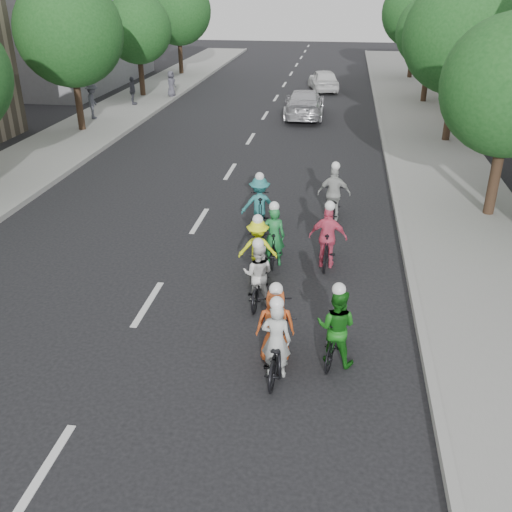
% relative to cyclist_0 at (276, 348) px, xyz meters
% --- Properties ---
extents(ground, '(120.00, 120.00, 0.00)m').
position_rel_cyclist_0_xyz_m(ground, '(-3.20, 2.04, -0.55)').
color(ground, black).
rests_on(ground, ground).
extents(sidewalk_left, '(4.00, 80.00, 0.15)m').
position_rel_cyclist_0_xyz_m(sidewalk_left, '(-11.20, 12.04, -0.47)').
color(sidewalk_left, gray).
rests_on(sidewalk_left, ground).
extents(curb_left, '(0.18, 80.00, 0.18)m').
position_rel_cyclist_0_xyz_m(curb_left, '(-9.25, 12.04, -0.46)').
color(curb_left, '#999993').
rests_on(curb_left, ground).
extents(sidewalk_right, '(4.00, 80.00, 0.15)m').
position_rel_cyclist_0_xyz_m(sidewalk_right, '(4.80, 12.04, -0.47)').
color(sidewalk_right, gray).
rests_on(sidewalk_right, ground).
extents(curb_right, '(0.18, 80.00, 0.18)m').
position_rel_cyclist_0_xyz_m(curb_right, '(2.85, 12.04, -0.46)').
color(curb_right, '#999993').
rests_on(curb_right, ground).
extents(bldg_sw, '(10.00, 14.00, 8.00)m').
position_rel_cyclist_0_xyz_m(bldg_sw, '(-19.20, 30.04, 3.45)').
color(bldg_sw, slate).
rests_on(bldg_sw, ground).
extents(tree_l_3, '(4.80, 4.80, 6.93)m').
position_rel_cyclist_0_xyz_m(tree_l_3, '(-11.40, 17.04, 3.97)').
color(tree_l_3, black).
rests_on(tree_l_3, ground).
extents(tree_l_4, '(4.00, 4.00, 5.97)m').
position_rel_cyclist_0_xyz_m(tree_l_4, '(-11.40, 26.04, 3.42)').
color(tree_l_4, black).
rests_on(tree_l_4, ground).
extents(tree_l_5, '(4.80, 4.80, 6.93)m').
position_rel_cyclist_0_xyz_m(tree_l_5, '(-11.40, 35.04, 3.97)').
color(tree_l_5, black).
rests_on(tree_l_5, ground).
extents(tree_r_0, '(4.00, 4.00, 5.97)m').
position_rel_cyclist_0_xyz_m(tree_r_0, '(5.60, 8.64, 3.42)').
color(tree_r_0, black).
rests_on(tree_r_0, ground).
extents(tree_r_1, '(4.80, 4.80, 6.93)m').
position_rel_cyclist_0_xyz_m(tree_r_1, '(5.60, 17.64, 3.97)').
color(tree_r_1, black).
rests_on(tree_r_1, ground).
extents(tree_r_2, '(4.00, 4.00, 5.97)m').
position_rel_cyclist_0_xyz_m(tree_r_2, '(5.60, 26.64, 3.42)').
color(tree_r_2, black).
rests_on(tree_r_2, ground).
extents(tree_r_3, '(4.80, 4.80, 6.93)m').
position_rel_cyclist_0_xyz_m(tree_r_3, '(5.60, 35.64, 3.97)').
color(tree_r_3, black).
rests_on(tree_r_3, ground).
extents(cyclist_0, '(0.68, 1.78, 1.68)m').
position_rel_cyclist_0_xyz_m(cyclist_0, '(0.00, 0.00, 0.00)').
color(cyclist_0, black).
rests_on(cyclist_0, ground).
extents(cyclist_1, '(0.88, 1.61, 1.74)m').
position_rel_cyclist_0_xyz_m(cyclist_1, '(1.08, 0.54, 0.11)').
color(cyclist_1, black).
rests_on(cyclist_1, ground).
extents(cyclist_2, '(1.02, 1.78, 1.64)m').
position_rel_cyclist_0_xyz_m(cyclist_2, '(-0.91, 3.86, 0.05)').
color(cyclist_2, black).
rests_on(cyclist_2, ground).
extents(cyclist_3, '(0.99, 1.64, 1.80)m').
position_rel_cyclist_0_xyz_m(cyclist_3, '(0.77, 4.60, 0.11)').
color(cyclist_3, black).
rests_on(cyclist_3, ground).
extents(cyclist_4, '(1.01, 2.04, 1.69)m').
position_rel_cyclist_0_xyz_m(cyclist_4, '(-0.07, 0.47, 0.05)').
color(cyclist_4, black).
rests_on(cyclist_4, ground).
extents(cyclist_5, '(0.60, 1.53, 1.73)m').
position_rel_cyclist_0_xyz_m(cyclist_5, '(-0.60, 4.53, 0.05)').
color(cyclist_5, black).
rests_on(cyclist_5, ground).
extents(cyclist_6, '(0.72, 1.74, 1.61)m').
position_rel_cyclist_0_xyz_m(cyclist_6, '(-0.71, 2.57, 0.02)').
color(cyclist_6, black).
rests_on(cyclist_6, ground).
extents(cyclist_7, '(1.15, 1.90, 1.79)m').
position_rel_cyclist_0_xyz_m(cyclist_7, '(-1.27, 6.62, 0.15)').
color(cyclist_7, black).
rests_on(cyclist_7, ground).
extents(cyclist_8, '(1.00, 1.67, 1.84)m').
position_rel_cyclist_0_xyz_m(cyclist_8, '(0.84, 7.81, 0.09)').
color(cyclist_8, black).
rests_on(cyclist_8, ground).
extents(follow_car_lead, '(2.15, 4.98, 1.43)m').
position_rel_cyclist_0_xyz_m(follow_car_lead, '(-1.09, 21.96, 0.17)').
color(follow_car_lead, silver).
rests_on(follow_car_lead, ground).
extents(follow_car_trail, '(2.39, 4.27, 1.37)m').
position_rel_cyclist_0_xyz_m(follow_car_trail, '(-0.43, 30.04, 0.14)').
color(follow_car_trail, white).
rests_on(follow_car_trail, ground).
extents(spectator_0, '(0.93, 1.27, 1.77)m').
position_rel_cyclist_0_xyz_m(spectator_0, '(-11.72, 19.31, 0.49)').
color(spectator_0, '#4D4D59').
rests_on(spectator_0, sidewalk_left).
extents(spectator_1, '(0.56, 0.96, 1.54)m').
position_rel_cyclist_0_xyz_m(spectator_1, '(-10.97, 23.11, 0.37)').
color(spectator_1, '#464652').
rests_on(spectator_1, sidewalk_left).
extents(spectator_2, '(0.63, 0.82, 1.50)m').
position_rel_cyclist_0_xyz_m(spectator_2, '(-9.50, 25.87, 0.36)').
color(spectator_2, '#4D4C59').
rests_on(spectator_2, sidewalk_left).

